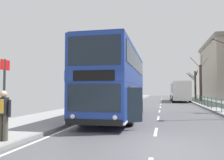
{
  "coord_description": "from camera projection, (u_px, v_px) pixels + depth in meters",
  "views": [
    {
      "loc": [
        0.33,
        -7.25,
        1.76
      ],
      "look_at": [
        -2.68,
        5.94,
        2.38
      ],
      "focal_mm": 36.14,
      "sensor_mm": 36.0,
      "label": 1
    }
  ],
  "objects": [
    {
      "name": "bus_stop_sign_near",
      "position": [
        4.0,
        89.0,
        7.79
      ],
      "size": [
        0.08,
        0.44,
        2.7
      ],
      "color": "#2D2D33",
      "rests_on": "ground"
    },
    {
      "name": "background_bus_far_lane",
      "position": [
        180.0,
        91.0,
        35.92
      ],
      "size": [
        2.66,
        10.7,
        3.08
      ],
      "color": "white",
      "rests_on": "ground"
    },
    {
      "name": "double_decker_bus_main",
      "position": [
        117.0,
        83.0,
        14.49
      ],
      "size": [
        3.44,
        10.87,
        4.31
      ],
      "color": "navy",
      "rests_on": "ground"
    },
    {
      "name": "pedestrian_railing_far_kerb",
      "position": [
        216.0,
        102.0,
        18.05
      ],
      "size": [
        0.05,
        24.45,
        1.01
      ],
      "color": "#236B4C",
      "rests_on": "ground"
    },
    {
      "name": "bare_tree_far_00",
      "position": [
        195.0,
        84.0,
        39.98
      ],
      "size": [
        1.81,
        1.72,
        5.2
      ],
      "color": "#4C3D2D",
      "rests_on": "ground"
    },
    {
      "name": "ground",
      "position": [
        130.0,
        144.0,
        7.21
      ],
      "size": [
        15.8,
        140.0,
        0.2
      ],
      "color": "#4D4D52"
    },
    {
      "name": "pedestrian_with_backpack",
      "position": [
        2.0,
        112.0,
        7.22
      ],
      "size": [
        0.54,
        0.53,
        1.61
      ],
      "color": "#4C473D",
      "rests_on": "ground"
    },
    {
      "name": "bare_tree_far_01",
      "position": [
        201.0,
        82.0,
        34.73
      ],
      "size": [
        2.43,
        2.45,
        6.94
      ],
      "color": "#423328",
      "rests_on": "ground"
    }
  ]
}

